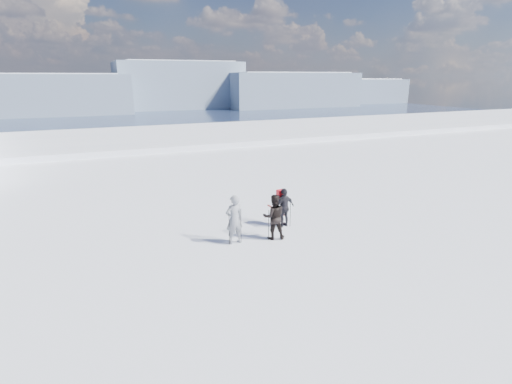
# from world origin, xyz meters

# --- Properties ---
(lake_basin) EXTENTS (820.00, 820.00, 71.62)m
(lake_basin) POSITION_xyz_m (0.00, 30.00, -6.50)
(lake_basin) COLOR white
(lake_basin) RESTS_ON ground
(far_mountain_range) EXTENTS (770.00, 110.00, 53.00)m
(far_mountain_range) POSITION_xyz_m (29.60, 454.78, -7.19)
(far_mountain_range) COLOR slate
(far_mountain_range) RESTS_ON ground
(skier_grey) EXTENTS (0.74, 0.53, 1.92)m
(skier_grey) POSITION_xyz_m (-3.69, 2.30, 0.96)
(skier_grey) COLOR gray
(skier_grey) RESTS_ON ground
(skier_dark) EXTENTS (1.03, 0.90, 1.80)m
(skier_dark) POSITION_xyz_m (-2.11, 2.13, 0.90)
(skier_dark) COLOR black
(skier_dark) RESTS_ON ground
(skier_pack) EXTENTS (1.04, 0.59, 1.68)m
(skier_pack) POSITION_xyz_m (-1.13, 3.14, 0.84)
(skier_pack) COLOR black
(skier_pack) RESTS_ON ground
(backpack) EXTENTS (0.39, 0.27, 0.55)m
(backpack) POSITION_xyz_m (-1.18, 3.39, 1.95)
(backpack) COLOR red
(backpack) RESTS_ON skier_pack
(ski_poles) EXTENTS (3.05, 1.03, 1.36)m
(ski_poles) POSITION_xyz_m (-2.34, 2.44, 0.65)
(ski_poles) COLOR black
(ski_poles) RESTS_ON ground
(skis_loose) EXTENTS (0.35, 1.70, 0.03)m
(skis_loose) POSITION_xyz_m (-0.45, 5.17, 0.01)
(skis_loose) COLOR black
(skis_loose) RESTS_ON ground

